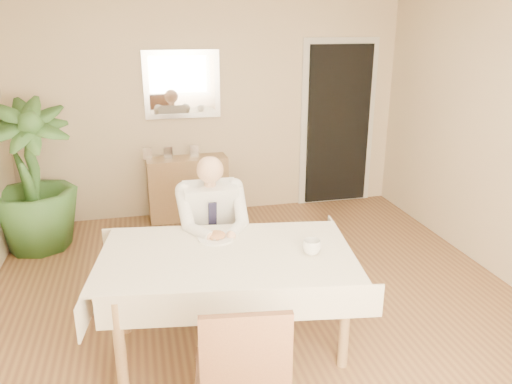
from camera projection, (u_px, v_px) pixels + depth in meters
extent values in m
plane|color=brown|center=(266.00, 320.00, 3.93)|extent=(5.00, 5.00, 0.00)
cube|color=beige|center=(213.00, 105.00, 5.81)|extent=(4.50, 0.02, 2.60)
cube|color=beige|center=(337.00, 125.00, 6.22)|extent=(0.96, 0.03, 2.10)
cube|color=black|center=(338.00, 125.00, 6.20)|extent=(0.80, 0.05, 1.95)
cube|color=silver|center=(182.00, 85.00, 5.62)|extent=(0.86, 0.03, 0.76)
cube|color=white|center=(182.00, 85.00, 5.61)|extent=(0.74, 0.02, 0.64)
cube|color=#94784D|center=(227.00, 257.00, 3.36)|extent=(1.72, 1.13, 0.04)
cube|color=beige|center=(227.00, 254.00, 3.35)|extent=(1.83, 1.24, 0.01)
cube|color=beige|center=(242.00, 307.00, 2.93)|extent=(1.68, 0.26, 0.22)
cube|color=beige|center=(216.00, 239.00, 3.85)|extent=(1.68, 0.26, 0.22)
cube|color=beige|center=(97.00, 282.00, 3.20)|extent=(0.16, 0.99, 0.22)
cube|color=beige|center=(344.00, 255.00, 3.57)|extent=(0.16, 0.99, 0.22)
cylinder|color=#94784D|center=(120.00, 353.00, 2.99)|extent=(0.07, 0.07, 0.70)
cylinder|color=#94784D|center=(345.00, 321.00, 3.30)|extent=(0.07, 0.07, 0.70)
cylinder|color=#94784D|center=(122.00, 291.00, 3.67)|extent=(0.07, 0.07, 0.70)
cylinder|color=#94784D|center=(308.00, 270.00, 3.98)|extent=(0.07, 0.07, 0.70)
cube|color=#472C18|center=(211.00, 246.00, 4.19)|extent=(0.48, 0.48, 0.04)
cube|color=#472C18|center=(206.00, 209.00, 4.29)|extent=(0.43, 0.09, 0.43)
cylinder|color=#472C18|center=(192.00, 283.00, 4.05)|extent=(0.04, 0.04, 0.42)
cylinder|color=#472C18|center=(237.00, 278.00, 4.13)|extent=(0.04, 0.04, 0.42)
cylinder|color=#472C18|center=(188.00, 263.00, 4.39)|extent=(0.04, 0.04, 0.42)
cylinder|color=#472C18|center=(229.00, 259.00, 4.47)|extent=(0.04, 0.04, 0.42)
cube|color=#472C18|center=(238.00, 373.00, 2.65)|extent=(0.50, 0.50, 0.04)
cube|color=#472C18|center=(246.00, 355.00, 2.38)|extent=(0.45, 0.10, 0.45)
cylinder|color=#472C18|center=(264.00, 381.00, 2.94)|extent=(0.04, 0.04, 0.44)
cube|color=silver|center=(210.00, 213.00, 4.05)|extent=(0.42, 0.31, 0.55)
cube|color=black|center=(213.00, 222.00, 3.95)|extent=(0.06, 0.08, 0.36)
cylinder|color=tan|center=(210.00, 182.00, 3.92)|extent=(0.09, 0.09, 0.08)
sphere|color=tan|center=(210.00, 170.00, 3.86)|extent=(0.21, 0.21, 0.21)
cube|color=black|center=(202.00, 251.00, 3.92)|extent=(0.13, 0.42, 0.13)
cube|color=black|center=(227.00, 249.00, 3.97)|extent=(0.13, 0.42, 0.13)
cube|color=black|center=(207.00, 295.00, 3.85)|extent=(0.11, 0.12, 0.45)
cube|color=black|center=(232.00, 292.00, 3.89)|extent=(0.11, 0.12, 0.45)
cube|color=black|center=(208.00, 321.00, 3.86)|extent=(0.11, 0.26, 0.07)
cube|color=black|center=(234.00, 317.00, 3.90)|extent=(0.11, 0.26, 0.07)
cylinder|color=white|center=(216.00, 238.00, 3.56)|extent=(0.26, 0.26, 0.02)
ellipsoid|color=brown|center=(216.00, 235.00, 3.56)|extent=(0.14, 0.14, 0.06)
cylinder|color=silver|center=(223.00, 239.00, 3.51)|extent=(0.01, 0.13, 0.01)
cylinder|color=silver|center=(212.00, 240.00, 3.49)|extent=(0.01, 0.13, 0.01)
imported|color=white|center=(312.00, 247.00, 3.33)|extent=(0.15, 0.15, 0.10)
cube|color=#94784D|center=(188.00, 188.00, 5.87)|extent=(0.93, 0.35, 0.74)
cube|color=silver|center=(147.00, 154.00, 5.65)|extent=(0.10, 0.02, 0.14)
cube|color=silver|center=(168.00, 153.00, 5.69)|extent=(0.10, 0.02, 0.14)
cube|color=silver|center=(194.00, 151.00, 5.77)|extent=(0.10, 0.02, 0.14)
imported|color=#2F5825|center=(31.00, 177.00, 4.96)|extent=(1.04, 1.04, 1.52)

